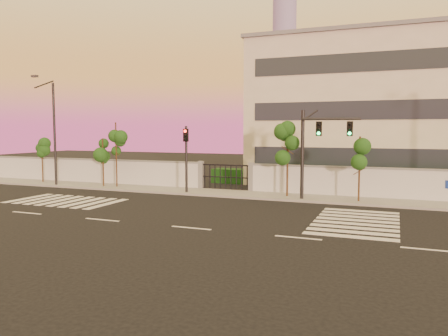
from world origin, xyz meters
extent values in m
plane|color=black|center=(0.00, 0.00, 0.00)|extent=(120.00, 120.00, 0.00)
cube|color=gray|center=(0.00, 10.50, 0.07)|extent=(60.00, 3.00, 0.15)
cube|color=silver|center=(-17.50, 12.00, 1.00)|extent=(25.00, 0.30, 2.00)
cube|color=slate|center=(-17.50, 12.00, 2.06)|extent=(25.00, 0.36, 0.12)
cube|color=slate|center=(-5.00, 12.00, 1.10)|extent=(0.35, 0.35, 2.20)
cube|color=slate|center=(-1.00, 12.00, 1.10)|extent=(0.35, 0.35, 2.20)
cube|color=#103810|center=(9.00, 14.50, 0.90)|extent=(20.00, 2.00, 1.80)
cube|color=#103810|center=(-16.00, 14.50, 0.70)|extent=(12.00, 1.80, 1.40)
cube|color=#103810|center=(-3.00, 17.00, 0.60)|extent=(6.00, 1.50, 1.20)
cube|color=beige|center=(9.00, 22.00, 6.00)|extent=(24.00, 12.00, 12.00)
cube|color=#262D38|center=(9.00, 15.98, 2.50)|extent=(22.00, 0.08, 1.40)
cube|color=#262D38|center=(9.00, 15.98, 6.00)|extent=(22.00, 0.08, 1.40)
cube|color=#262D38|center=(9.00, 15.98, 9.50)|extent=(22.00, 0.08, 1.40)
cube|color=slate|center=(9.00, 22.00, 12.10)|extent=(24.40, 12.40, 0.30)
cylinder|color=gray|center=(-65.00, 280.00, 55.00)|extent=(16.00, 16.00, 110.00)
cube|color=silver|center=(-14.00, 4.00, 0.01)|extent=(0.50, 4.00, 0.02)
cube|color=silver|center=(-13.10, 4.00, 0.01)|extent=(0.50, 4.00, 0.02)
cube|color=silver|center=(-12.20, 4.00, 0.01)|extent=(0.50, 4.00, 0.02)
cube|color=silver|center=(-11.30, 4.00, 0.01)|extent=(0.50, 4.00, 0.02)
cube|color=silver|center=(-10.40, 4.00, 0.01)|extent=(0.50, 4.00, 0.02)
cube|color=silver|center=(-9.50, 4.00, 0.01)|extent=(0.50, 4.00, 0.02)
cube|color=silver|center=(-8.60, 4.00, 0.01)|extent=(0.50, 4.00, 0.02)
cube|color=silver|center=(-7.70, 4.00, 0.01)|extent=(0.50, 4.00, 0.02)
cube|color=silver|center=(7.00, 1.00, 0.01)|extent=(4.00, 0.50, 0.02)
cube|color=silver|center=(7.00, 1.90, 0.01)|extent=(4.00, 0.50, 0.02)
cube|color=silver|center=(7.00, 2.80, 0.01)|extent=(4.00, 0.50, 0.02)
cube|color=silver|center=(7.00, 3.70, 0.01)|extent=(4.00, 0.50, 0.02)
cube|color=silver|center=(7.00, 4.60, 0.01)|extent=(4.00, 0.50, 0.02)
cube|color=silver|center=(7.00, 5.50, 0.01)|extent=(4.00, 0.50, 0.02)
cube|color=silver|center=(7.00, 6.40, 0.01)|extent=(4.00, 0.50, 0.02)
cube|color=silver|center=(7.00, 7.30, 0.01)|extent=(4.00, 0.50, 0.02)
cube|color=silver|center=(-10.00, 0.00, 0.01)|extent=(2.00, 0.15, 0.01)
cube|color=silver|center=(-5.00, 0.00, 0.01)|extent=(2.00, 0.15, 0.01)
cube|color=silver|center=(0.00, 0.00, 0.01)|extent=(2.00, 0.15, 0.01)
cube|color=silver|center=(5.00, 0.00, 0.01)|extent=(2.00, 0.15, 0.01)
cube|color=silver|center=(10.00, 0.00, 0.01)|extent=(2.00, 0.15, 0.01)
cylinder|color=#382314|center=(-19.15, 10.61, 1.80)|extent=(0.11, 0.11, 3.60)
sphere|color=#133E11|center=(-19.15, 10.61, 2.88)|extent=(0.98, 0.98, 0.98)
sphere|color=#133E11|center=(-18.84, 10.79, 2.34)|extent=(0.74, 0.74, 0.74)
sphere|color=#133E11|center=(-19.42, 10.48, 2.52)|extent=(0.71, 0.71, 0.71)
cylinder|color=#382314|center=(-12.57, 10.15, 1.94)|extent=(0.12, 0.12, 3.89)
sphere|color=#133E11|center=(-12.57, 10.15, 3.11)|extent=(1.07, 1.07, 1.07)
sphere|color=#133E11|center=(-12.22, 10.35, 2.53)|extent=(0.82, 0.82, 0.82)
sphere|color=#133E11|center=(-12.86, 10.00, 2.72)|extent=(0.78, 0.78, 0.78)
cylinder|color=#382314|center=(-11.45, 10.33, 2.56)|extent=(0.11, 0.11, 5.13)
sphere|color=#133E11|center=(-11.45, 10.33, 4.10)|extent=(1.02, 1.02, 1.02)
sphere|color=#133E11|center=(-11.12, 10.52, 3.33)|extent=(0.78, 0.78, 0.78)
sphere|color=#133E11|center=(-11.73, 10.19, 3.59)|extent=(0.74, 0.74, 0.74)
cylinder|color=#382314|center=(2.04, 10.40, 2.43)|extent=(0.13, 0.13, 4.87)
sphere|color=#133E11|center=(2.04, 10.40, 3.89)|extent=(1.16, 1.16, 1.16)
sphere|color=#133E11|center=(2.41, 10.62, 3.16)|extent=(0.89, 0.89, 0.89)
sphere|color=#133E11|center=(1.72, 10.25, 3.41)|extent=(0.85, 0.85, 0.85)
cylinder|color=#382314|center=(6.65, 9.96, 2.07)|extent=(0.11, 0.11, 4.14)
sphere|color=#133E11|center=(6.65, 9.96, 3.32)|extent=(1.04, 1.04, 1.04)
sphere|color=#133E11|center=(6.98, 10.15, 2.69)|extent=(0.79, 0.79, 0.79)
sphere|color=#133E11|center=(6.37, 9.82, 2.90)|extent=(0.76, 0.76, 0.76)
cylinder|color=black|center=(3.17, 9.68, 2.89)|extent=(0.22, 0.22, 5.78)
cylinder|color=black|center=(4.94, 9.68, 5.22)|extent=(3.45, 1.09, 0.15)
cube|color=black|center=(4.20, 9.63, 4.62)|extent=(0.33, 0.17, 0.84)
sphere|color=#0CF259|center=(4.20, 9.52, 4.36)|extent=(0.19, 0.19, 0.19)
cube|color=black|center=(6.06, 9.63, 4.62)|extent=(0.33, 0.17, 0.84)
sphere|color=#0CF259|center=(6.06, 9.52, 4.36)|extent=(0.19, 0.19, 0.19)
cylinder|color=black|center=(-5.04, 9.62, 2.41)|extent=(0.17, 0.17, 4.82)
cube|color=black|center=(-5.04, 9.57, 4.17)|extent=(0.37, 0.19, 0.96)
sphere|color=red|center=(-5.04, 9.46, 4.47)|extent=(0.21, 0.21, 0.21)
cylinder|color=black|center=(-16.74, 9.55, 4.13)|extent=(0.19, 0.19, 8.26)
cylinder|color=black|center=(-16.74, 8.62, 8.06)|extent=(0.10, 1.98, 0.80)
cube|color=#3F3F44|center=(-16.74, 7.69, 8.57)|extent=(0.52, 0.26, 0.15)
camera|label=1|loc=(8.75, -17.95, 4.54)|focal=35.00mm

